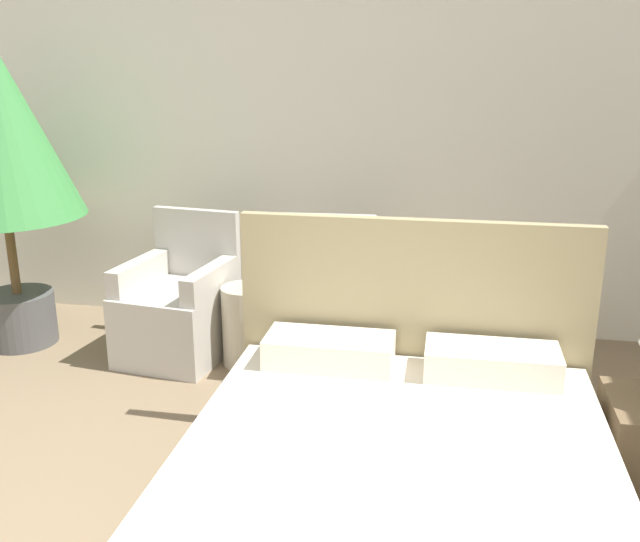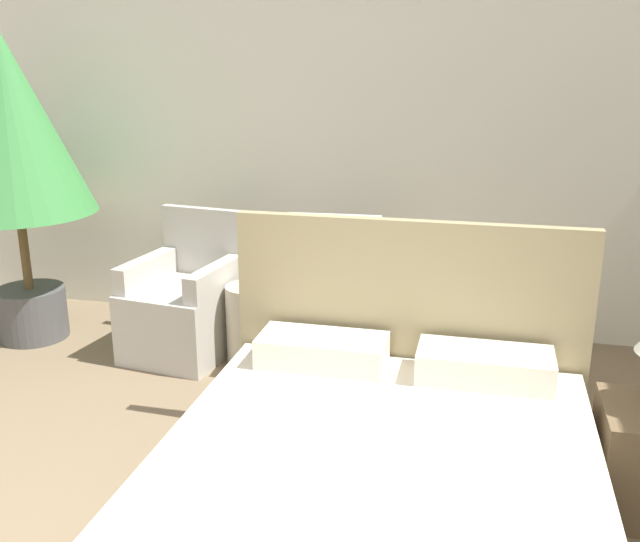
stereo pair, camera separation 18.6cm
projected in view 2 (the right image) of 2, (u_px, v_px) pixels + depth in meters
name	position (u px, v px, depth m)	size (l,w,h in m)	color
wall_back	(373.00, 123.00, 4.82)	(10.00, 0.06, 2.90)	silver
bed	(371.00, 519.00, 2.58)	(1.68, 2.22, 1.16)	#4C4238
armchair_near_window_left	(185.00, 310.00, 4.65)	(0.70, 0.77, 0.91)	#B7B2A8
armchair_near_window_right	(327.00, 322.00, 4.44)	(0.65, 0.73, 0.91)	#B7B2A8
potted_palm	(10.00, 135.00, 4.58)	(1.02, 1.02, 2.06)	#4C4C4C
side_table	(252.00, 324.00, 4.51)	(0.32, 0.32, 0.51)	#B7AD93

